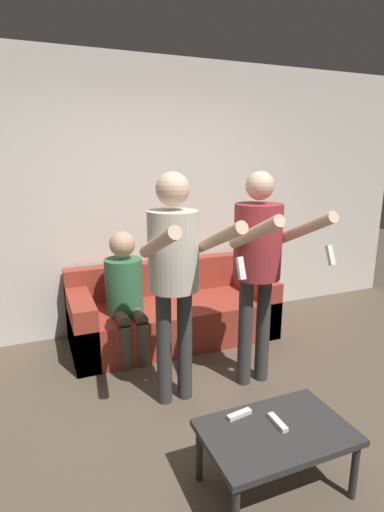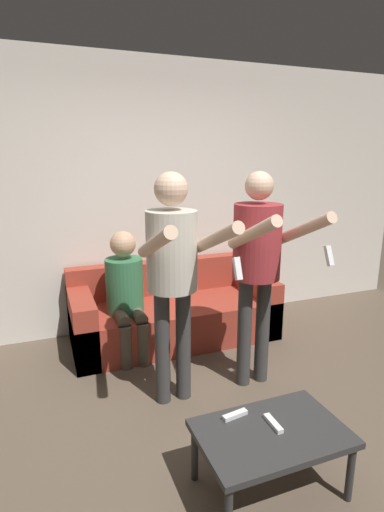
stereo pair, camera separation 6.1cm
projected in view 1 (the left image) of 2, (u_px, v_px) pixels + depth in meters
The scene contains 9 objects.
ground_plane at pixel (242, 449), 2.48m from camera, with size 14.00×14.00×0.00m, color brown.
wall_back at pixel (145, 198), 4.04m from camera, with size 6.40×0.06×2.70m.
couch at pixel (172, 313), 3.95m from camera, with size 1.96×0.82×0.72m.
person_standing_left at pixel (175, 263), 2.72m from camera, with size 0.47×0.80×1.67m.
person_standing_right at pixel (259, 254), 2.97m from camera, with size 0.48×0.77×1.67m.
person_seated at pixel (125, 289), 3.54m from camera, with size 0.33×0.54×1.13m.
coffee_table at pixel (276, 436), 2.11m from camera, with size 0.78×0.50×0.37m.
remote_near at pixel (278, 422), 2.14m from camera, with size 0.04×0.15×0.02m.
remote_far at pixel (239, 414), 2.20m from camera, with size 0.15×0.06×0.02m.
Camera 1 is at (-1.09, -1.84, 1.77)m, focal length 28.00 mm.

